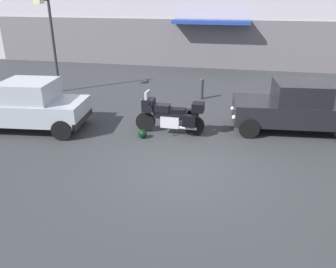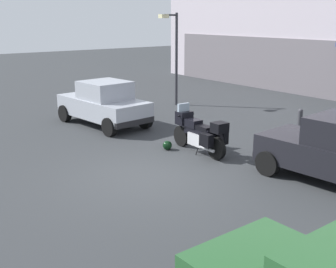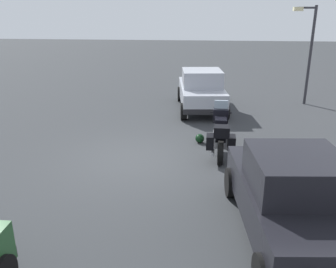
{
  "view_description": "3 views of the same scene",
  "coord_description": "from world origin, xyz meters",
  "px_view_note": "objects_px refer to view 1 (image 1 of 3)",
  "views": [
    {
      "loc": [
        1.28,
        -7.66,
        4.22
      ],
      "look_at": [
        -0.44,
        0.4,
        0.76
      ],
      "focal_mm": 35.98,
      "sensor_mm": 36.0,
      "label": 1
    },
    {
      "loc": [
        8.46,
        -5.75,
        3.89
      ],
      "look_at": [
        0.03,
        0.55,
        1.02
      ],
      "focal_mm": 46.19,
      "sensor_mm": 36.0,
      "label": 2
    },
    {
      "loc": [
        8.85,
        1.76,
        3.9
      ],
      "look_at": [
        0.0,
        0.87,
        0.79
      ],
      "focal_mm": 38.27,
      "sensor_mm": 36.0,
      "label": 3
    }
  ],
  "objects_px": {
    "car_hatchback_near": "(28,106)",
    "streetlamp_curbside": "(51,36)",
    "helmet": "(143,134)",
    "bollard_curbside": "(202,88)",
    "car_wagon_end": "(295,107)",
    "motorcycle": "(171,115)"
  },
  "relations": [
    {
      "from": "car_hatchback_near",
      "to": "streetlamp_curbside",
      "type": "xyz_separation_m",
      "value": [
        -1.41,
        4.3,
        1.71
      ]
    },
    {
      "from": "helmet",
      "to": "streetlamp_curbside",
      "type": "xyz_separation_m",
      "value": [
        -5.29,
        4.28,
        2.38
      ]
    },
    {
      "from": "helmet",
      "to": "bollard_curbside",
      "type": "distance_m",
      "value": 4.82
    },
    {
      "from": "car_wagon_end",
      "to": "helmet",
      "type": "bearing_deg",
      "value": 14.23
    },
    {
      "from": "car_hatchback_near",
      "to": "bollard_curbside",
      "type": "bearing_deg",
      "value": -144.49
    },
    {
      "from": "motorcycle",
      "to": "car_hatchback_near",
      "type": "xyz_separation_m",
      "value": [
        -4.67,
        -0.6,
        0.19
      ]
    },
    {
      "from": "helmet",
      "to": "bollard_curbside",
      "type": "bearing_deg",
      "value": 74.29
    },
    {
      "from": "streetlamp_curbside",
      "to": "car_wagon_end",
      "type": "bearing_deg",
      "value": -14.8
    },
    {
      "from": "car_wagon_end",
      "to": "streetlamp_curbside",
      "type": "relative_size",
      "value": 0.98
    },
    {
      "from": "car_hatchback_near",
      "to": "bollard_curbside",
      "type": "distance_m",
      "value": 6.97
    },
    {
      "from": "helmet",
      "to": "bollard_curbside",
      "type": "height_order",
      "value": "bollard_curbside"
    },
    {
      "from": "car_wagon_end",
      "to": "bollard_curbside",
      "type": "height_order",
      "value": "car_wagon_end"
    },
    {
      "from": "helmet",
      "to": "motorcycle",
      "type": "bearing_deg",
      "value": 36.1
    },
    {
      "from": "car_wagon_end",
      "to": "bollard_curbside",
      "type": "distance_m",
      "value": 4.5
    },
    {
      "from": "helmet",
      "to": "streetlamp_curbside",
      "type": "bearing_deg",
      "value": 141.0
    },
    {
      "from": "helmet",
      "to": "car_wagon_end",
      "type": "distance_m",
      "value": 4.99
    },
    {
      "from": "motorcycle",
      "to": "car_hatchback_near",
      "type": "distance_m",
      "value": 4.71
    },
    {
      "from": "car_hatchback_near",
      "to": "motorcycle",
      "type": "bearing_deg",
      "value": -179.07
    },
    {
      "from": "car_wagon_end",
      "to": "motorcycle",
      "type": "bearing_deg",
      "value": 10.23
    },
    {
      "from": "bollard_curbside",
      "to": "helmet",
      "type": "bearing_deg",
      "value": -105.71
    },
    {
      "from": "car_hatchback_near",
      "to": "streetlamp_curbside",
      "type": "height_order",
      "value": "streetlamp_curbside"
    },
    {
      "from": "streetlamp_curbside",
      "to": "bollard_curbside",
      "type": "distance_m",
      "value": 6.91
    }
  ]
}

